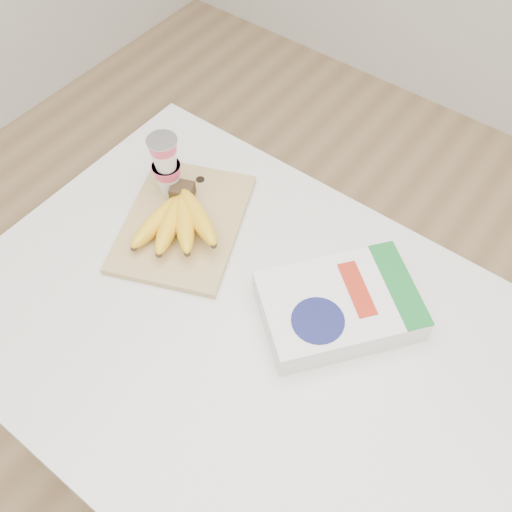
{
  "coord_description": "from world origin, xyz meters",
  "views": [
    {
      "loc": [
        0.29,
        -0.41,
        1.9
      ],
      "look_at": [
        -0.12,
        0.13,
        0.96
      ],
      "focal_mm": 40.0,
      "sensor_mm": 36.0,
      "label": 1
    }
  ],
  "objects": [
    {
      "name": "table",
      "position": [
        0.0,
        0.0,
        0.46
      ],
      "size": [
        1.23,
        0.82,
        0.92
      ],
      "primitive_type": "cube",
      "color": "white",
      "rests_on": "ground"
    },
    {
      "name": "cereal_box",
      "position": [
        0.08,
        0.13,
        0.95
      ],
      "size": [
        0.34,
        0.35,
        0.07
      ],
      "rotation": [
        0.0,
        0.0,
        -0.67
      ],
      "color": "white",
      "rests_on": "table"
    },
    {
      "name": "yogurt_stack",
      "position": [
        -0.4,
        0.17,
        1.02
      ],
      "size": [
        0.07,
        0.07,
        0.15
      ],
      "color": "white",
      "rests_on": "cutting_board"
    },
    {
      "name": "cutting_board",
      "position": [
        -0.32,
        0.12,
        0.93
      ],
      "size": [
        0.36,
        0.4,
        0.02
      ],
      "primitive_type": "cube",
      "rotation": [
        0.0,
        0.0,
        0.4
      ],
      "color": "tan",
      "rests_on": "table"
    },
    {
      "name": "room",
      "position": [
        0.0,
        0.0,
        1.35
      ],
      "size": [
        4.0,
        4.0,
        4.0
      ],
      "color": "tan",
      "rests_on": "ground"
    },
    {
      "name": "bananas",
      "position": [
        -0.31,
        0.1,
        0.97
      ],
      "size": [
        0.2,
        0.21,
        0.07
      ],
      "color": "#382816",
      "rests_on": "cutting_board"
    }
  ]
}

